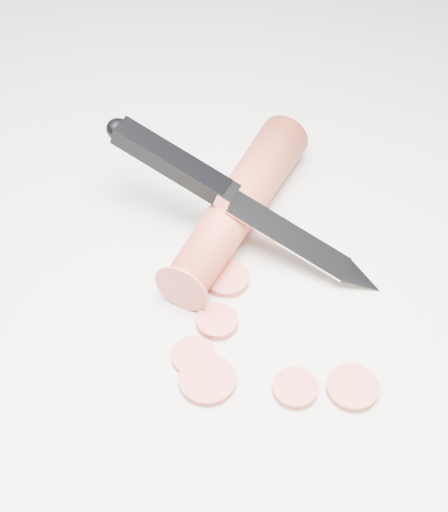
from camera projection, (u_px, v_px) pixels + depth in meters
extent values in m
plane|color=beige|center=(218.00, 292.00, 0.54)|extent=(2.40, 2.40, 0.00)
cylinder|color=#C13E28|center=(239.00, 205.00, 0.58)|extent=(0.14, 0.18, 0.04)
cylinder|color=#D55346|center=(295.00, 388.00, 0.48)|extent=(0.03, 0.03, 0.01)
cylinder|color=#D55346|center=(352.00, 388.00, 0.48)|extent=(0.04, 0.04, 0.01)
cylinder|color=#D55346|center=(217.00, 322.00, 0.52)|extent=(0.03, 0.03, 0.01)
cylinder|color=#D55346|center=(194.00, 356.00, 0.50)|extent=(0.03, 0.03, 0.01)
cylinder|color=#D55346|center=(226.00, 278.00, 0.55)|extent=(0.04, 0.04, 0.01)
cylinder|color=#D55346|center=(207.00, 380.00, 0.49)|extent=(0.04, 0.04, 0.01)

